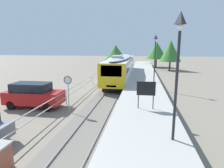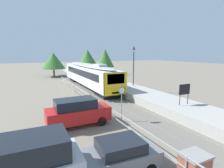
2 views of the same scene
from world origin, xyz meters
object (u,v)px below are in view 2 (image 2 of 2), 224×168
platform_notice_board (184,90)px  speed_limit_sign (122,95)px  platform_lamp_mid_platform (134,58)px  brick_utility_cabinet (194,166)px  commuter_train (89,74)px  parked_suv_red (78,112)px  parked_hatchback_grey (116,156)px

platform_notice_board → speed_limit_sign: bearing=170.9°
platform_lamp_mid_platform → brick_utility_cabinet: size_ratio=4.42×
commuter_train → speed_limit_sign: (-2.34, -14.73, -0.02)m
commuter_train → platform_lamp_mid_platform: bearing=-52.6°
parked_suv_red → platform_notice_board: bearing=-10.5°
commuter_train → platform_notice_board: commuter_train is taller
parked_suv_red → platform_lamp_mid_platform: bearing=39.0°
parked_suv_red → commuter_train: bearing=68.0°
platform_notice_board → parked_hatchback_grey: platform_notice_board is taller
parked_hatchback_grey → parked_suv_red: parked_suv_red is taller
platform_lamp_mid_platform → platform_notice_board: bearing=-96.4°
commuter_train → parked_suv_red: size_ratio=4.04×
platform_notice_board → parked_suv_red: (-8.98, 1.67, -1.13)m
brick_utility_cabinet → parked_suv_red: 8.40m
platform_lamp_mid_platform → platform_notice_board: platform_lamp_mid_platform is taller
parked_hatchback_grey → platform_notice_board: bearing=26.2°
commuter_train → platform_lamp_mid_platform: size_ratio=3.48×
commuter_train → platform_lamp_mid_platform: 7.71m
commuter_train → speed_limit_sign: size_ratio=6.64×
commuter_train → platform_notice_board: bearing=-78.0°
platform_lamp_mid_platform → speed_limit_sign: bearing=-127.2°
brick_utility_cabinet → parked_suv_red: size_ratio=0.26×
brick_utility_cabinet → platform_notice_board: bearing=45.7°
brick_utility_cabinet → parked_suv_red: bearing=110.6°
platform_notice_board → speed_limit_sign: 5.74m
speed_limit_sign → parked_hatchback_grey: speed_limit_sign is taller
speed_limit_sign → parked_hatchback_grey: bearing=-121.3°
commuter_train → brick_utility_cabinet: 22.04m
platform_lamp_mid_platform → brick_utility_cabinet: 18.00m
brick_utility_cabinet → parked_suv_red: parked_suv_red is taller
platform_lamp_mid_platform → speed_limit_sign: 11.49m
platform_lamp_mid_platform → parked_hatchback_grey: bearing=-125.1°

